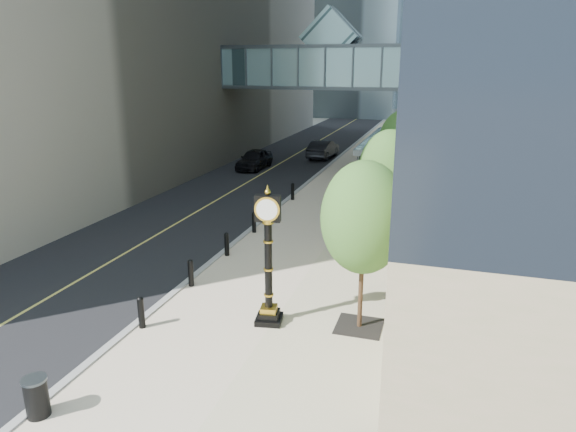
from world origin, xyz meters
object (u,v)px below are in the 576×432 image
object	(u,v)px
street_clock	(268,267)
car_near	(254,159)
pedestrian	(412,219)
trash_bin	(37,398)
car_far	(323,149)

from	to	relation	value
street_clock	car_near	bearing A→B (deg)	102.28
street_clock	pedestrian	bearing A→B (deg)	59.08
trash_bin	car_far	bearing A→B (deg)	92.60
pedestrian	car_near	distance (m)	18.57
trash_bin	car_far	size ratio (longest dim) A/B	0.20
street_clock	car_near	size ratio (longest dim) A/B	0.97
car_far	pedestrian	bearing A→B (deg)	117.64
street_clock	trash_bin	xyz separation A→B (m)	(-3.57, -5.72, -1.39)
street_clock	car_near	xyz separation A→B (m)	(-9.08, 22.77, -1.14)
trash_bin	car_far	world-z (taller)	car_far
pedestrian	car_near	bearing A→B (deg)	-44.21
street_clock	trash_bin	distance (m)	6.88
pedestrian	street_clock	bearing A→B (deg)	71.16
trash_bin	pedestrian	bearing A→B (deg)	64.27
pedestrian	car_far	bearing A→B (deg)	-63.35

